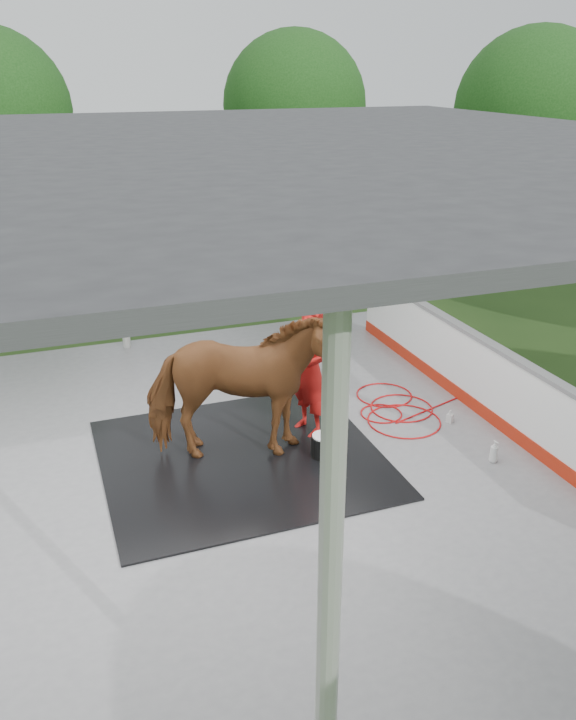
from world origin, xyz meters
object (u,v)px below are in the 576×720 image
object	(u,v)px
dasher_board	(493,385)
wash_bucket	(324,446)
handler	(310,369)
horse	(239,388)

from	to	relation	value
dasher_board	wash_bucket	distance (m)	2.73
dasher_board	wash_bucket	xyz separation A→B (m)	(-2.70, -0.17, -0.38)
dasher_board	handler	world-z (taller)	handler
handler	wash_bucket	world-z (taller)	handler
wash_bucket	horse	bearing A→B (deg)	162.20
handler	wash_bucket	bearing A→B (deg)	-22.27
horse	handler	size ratio (longest dim) A/B	1.24
dasher_board	horse	xyz separation A→B (m)	(-3.74, 0.17, 0.49)
horse	wash_bucket	xyz separation A→B (m)	(1.05, -0.34, -0.86)
horse	dasher_board	bearing A→B (deg)	-78.90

